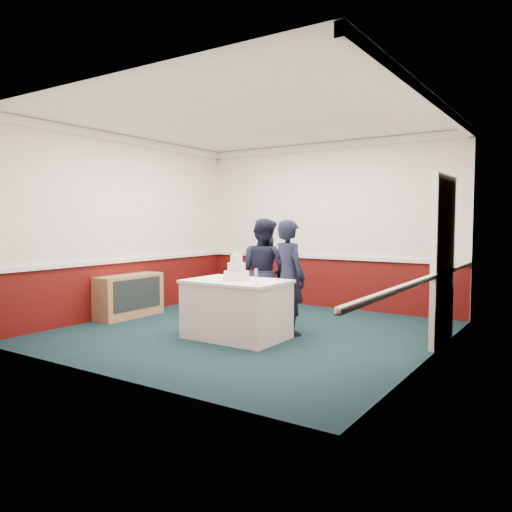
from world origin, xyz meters
The scene contains 9 objects.
ground centered at (0.00, 0.00, 0.00)m, with size 5.00×5.00×0.00m, color #122B2D.
room_shell centered at (0.08, 0.61, 1.97)m, with size 5.00×5.00×3.00m.
sideboard centered at (-2.28, -0.18, 0.35)m, with size 0.41×1.20×0.70m.
cake_table centered at (0.07, -0.41, 0.40)m, with size 1.32×0.92×0.79m.
wedding_cake centered at (0.07, -0.41, 0.90)m, with size 0.35×0.35×0.36m.
cake_knife centered at (0.04, -0.61, 0.79)m, with size 0.01×0.22×0.01m, color silver.
champagne_flute centered at (0.57, -0.69, 0.93)m, with size 0.05×0.05×0.21m.
person_man centered at (-0.11, 0.55, 0.81)m, with size 0.79×0.61×1.62m, color black.
person_woman centered at (0.54, 0.18, 0.80)m, with size 0.59×0.38×1.61m, color black.
Camera 1 is at (3.96, -5.83, 1.58)m, focal length 35.00 mm.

